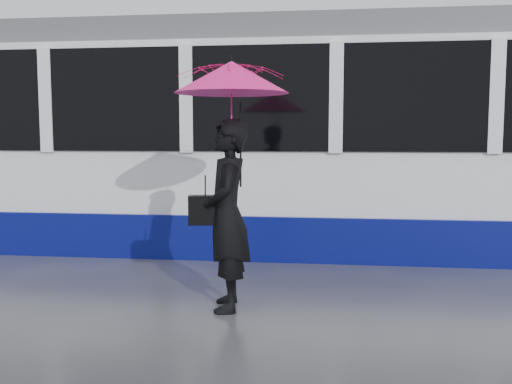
# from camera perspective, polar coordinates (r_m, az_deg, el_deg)

# --- Properties ---
(ground) EXTENTS (90.00, 90.00, 0.00)m
(ground) POSITION_cam_1_polar(r_m,az_deg,el_deg) (6.57, 0.75, -9.44)
(ground) COLOR #2C2C31
(ground) RESTS_ON ground
(rails) EXTENTS (34.00, 1.51, 0.02)m
(rails) POSITION_cam_1_polar(r_m,az_deg,el_deg) (9.00, 2.56, -5.23)
(rails) COLOR #3F3D38
(rails) RESTS_ON ground
(tram) EXTENTS (26.00, 2.56, 3.35)m
(tram) POSITION_cam_1_polar(r_m,az_deg,el_deg) (8.91, -1.86, 5.21)
(tram) COLOR white
(tram) RESTS_ON ground
(woman) EXTENTS (0.57, 0.76, 1.87)m
(woman) POSITION_cam_1_polar(r_m,az_deg,el_deg) (5.58, -2.91, -2.33)
(woman) COLOR black
(woman) RESTS_ON ground
(umbrella) EXTENTS (1.29, 1.29, 1.27)m
(umbrella) POSITION_cam_1_polar(r_m,az_deg,el_deg) (5.53, -2.45, 9.20)
(umbrella) COLOR #FF157D
(umbrella) RESTS_ON ground
(handbag) EXTENTS (0.36, 0.20, 0.47)m
(handbag) POSITION_cam_1_polar(r_m,az_deg,el_deg) (5.64, -5.08, -1.80)
(handbag) COLOR black
(handbag) RESTS_ON ground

